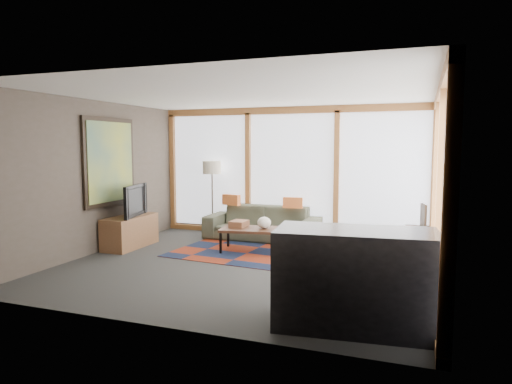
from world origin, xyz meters
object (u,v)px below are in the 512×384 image
(floor_lamp, at_px, (212,198))
(coffee_table, at_px, (257,240))
(tv_console, at_px, (130,232))
(bar_counter, at_px, (355,279))
(television, at_px, (130,201))
(sofa, at_px, (262,223))
(bookshelf, at_px, (416,254))

(floor_lamp, distance_m, coffee_table, 1.96)
(coffee_table, height_order, tv_console, tv_console)
(bar_counter, bearing_deg, television, 145.91)
(sofa, relative_size, floor_lamp, 1.46)
(sofa, distance_m, television, 2.53)
(bookshelf, bearing_deg, coffee_table, 171.18)
(tv_console, height_order, television, television)
(sofa, relative_size, coffee_table, 1.81)
(coffee_table, height_order, bookshelf, bookshelf)
(bookshelf, bearing_deg, tv_console, -179.57)
(tv_console, distance_m, television, 0.57)
(television, bearing_deg, bar_counter, -131.68)
(tv_console, xyz_separation_m, bar_counter, (4.34, -2.32, 0.22))
(coffee_table, bearing_deg, bar_counter, -53.37)
(tv_console, xyz_separation_m, television, (0.04, -0.01, 0.57))
(television, relative_size, bar_counter, 0.62)
(tv_console, relative_size, television, 1.15)
(floor_lamp, bearing_deg, sofa, -10.26)
(sofa, xyz_separation_m, coffee_table, (0.25, -1.02, -0.12))
(television, distance_m, bar_counter, 4.90)
(sofa, relative_size, bookshelf, 1.07)
(sofa, bearing_deg, coffee_table, -75.92)
(coffee_table, distance_m, bar_counter, 3.46)
(coffee_table, bearing_deg, television, -168.60)
(bookshelf, bearing_deg, bar_counter, -103.23)
(floor_lamp, distance_m, bookshelf, 4.39)
(sofa, xyz_separation_m, floor_lamp, (-1.18, 0.21, 0.43))
(sofa, distance_m, tv_console, 2.50)
(floor_lamp, xyz_separation_m, bookshelf, (4.04, -1.63, -0.50))
(sofa, height_order, bar_counter, bar_counter)
(tv_console, bearing_deg, sofa, 35.69)
(sofa, distance_m, bookshelf, 3.20)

